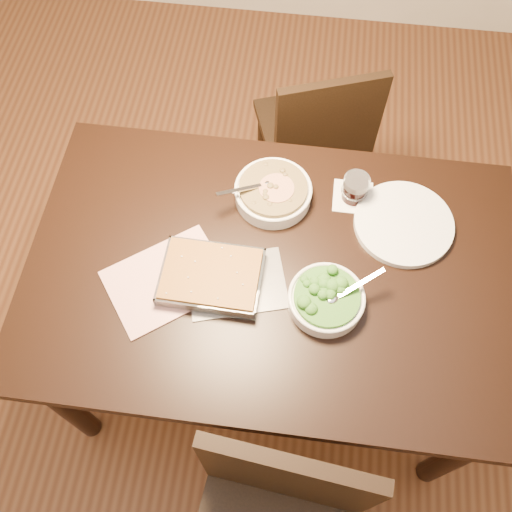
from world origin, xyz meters
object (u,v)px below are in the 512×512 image
Objects in this scene: broccoli_bowl at (326,299)px; chair_far at (317,133)px; stew_bowl at (273,192)px; table at (272,282)px; wine_tumbler at (355,188)px; baking_dish at (211,277)px; dinner_plate at (404,224)px.

chair_far is (-0.06, 0.84, -0.32)m from broccoli_bowl.
table is at bearing -83.63° from stew_bowl.
broccoli_bowl is 2.49× the size of wine_tumbler.
chair_far reaches higher than baking_dish.
stew_bowl reaches higher than chair_far.
baking_dish is 0.50m from wine_tumbler.
broccoli_bowl is (0.18, -0.33, -0.00)m from stew_bowl.
dinner_plate is (0.21, 0.28, -0.02)m from broccoli_bowl.
dinner_plate is 0.69m from chair_far.
broccoli_bowl is at bearing 74.27° from chair_far.
broccoli_bowl reaches higher than table.
stew_bowl reaches higher than broccoli_bowl.
baking_dish is at bearing -114.71° from stew_bowl.
table is 1.69× the size of chair_far.
chair_far is (-0.12, 0.48, -0.34)m from wine_tumbler.
wine_tumbler is at bearing 84.02° from chair_far.
wine_tumbler reaches higher than dinner_plate.
stew_bowl is 0.39m from dinner_plate.
broccoli_bowl reaches higher than dinner_plate.
chair_far reaches higher than dinner_plate.
chair_far is at bearing 94.19° from broccoli_bowl.
wine_tumbler is 0.30× the size of dinner_plate.
wine_tumbler reaches higher than chair_far.
baking_dish is 0.97× the size of dinner_plate.
dinner_plate is at bearing 26.76° from baking_dish.
wine_tumbler reaches higher than broccoli_bowl.
stew_bowl reaches higher than table.
dinner_plate is at bearing 27.41° from table.
wine_tumbler is at bearing 80.82° from broccoli_bowl.
baking_dish is (-0.14, -0.30, -0.01)m from stew_bowl.
broccoli_bowl is (0.16, -0.09, 0.12)m from table.
broccoli_bowl is 0.90m from chair_far.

